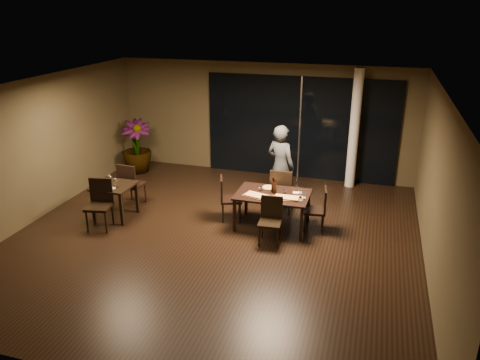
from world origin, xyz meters
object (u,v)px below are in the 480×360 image
Objects in this scene: bottle_a at (273,185)px; chair_main_left at (227,196)px; potted_plant at (136,146)px; chair_main_near at (271,218)px; chair_main_far at (282,189)px; chair_main_right at (319,207)px; bottle_c at (274,185)px; bottle_b at (275,186)px; main_table at (273,197)px; side_table at (115,190)px; chair_side_far at (130,183)px; diner at (281,166)px; chair_side_near at (100,201)px.

chair_main_left is at bearing 179.90° from bottle_a.
potted_plant is (-3.34, 2.21, 0.19)m from chair_main_left.
chair_main_near is at bearing -79.96° from bottle_a.
chair_main_right is (0.90, -0.61, -0.06)m from chair_main_far.
bottle_c is at bearing 85.23° from chair_main_far.
chair_main_far is at bearing -19.81° from potted_plant.
bottle_a is 1.07× the size of bottle_b.
main_table is at bearing 86.27° from chair_main_far.
chair_main_right is at bearing 7.76° from side_table.
chair_side_far is 3.10× the size of bottle_a.
chair_side_far is 0.54× the size of diner.
bottle_a is (3.42, 1.10, 0.33)m from chair_side_near.
side_table is at bearing 49.63° from diner.
diner is (-0.08, 1.14, 0.28)m from main_table.
chair_side_far is at bearing -65.41° from potted_plant.
chair_main_left is at bearing 13.68° from side_table.
side_table is 3.49m from bottle_b.
chair_main_near is 3.57m from chair_side_far.
bottle_c is at bearing -26.25° from potted_plant.
chair_main_far is 0.60m from diner.
potted_plant is 4.36× the size of bottle_a.
diner reaches higher than main_table.
potted_plant is at bearing 108.99° from side_table.
main_table is at bearing -113.76° from chair_main_left.
potted_plant is (-5.31, 2.20, 0.20)m from chair_main_right.
diner reaches higher than potted_plant.
diner is at bearing 21.58° from chair_side_near.
chair_side_near is (-3.43, -1.02, -0.09)m from main_table.
chair_main_near is at bearing -5.34° from chair_side_near.
side_table is 3.52m from chair_main_near.
chair_main_left is 1.07m from bottle_a.
bottle_c is (0.02, 0.06, -0.02)m from bottle_a.
potted_plant reaches higher than bottle_a.
chair_main_left is 1.48m from diner.
chair_side_far is at bearing 179.16° from bottle_a.
main_table is at bearing 117.42° from diner.
chair_side_far is 0.98× the size of chair_side_near.
chair_main_far is at bearing 83.82° from bottle_a.
chair_main_far is 1.36m from chair_main_near.
diner is 5.76× the size of bottle_a.
bottle_b is (0.12, -1.11, -0.05)m from diner.
chair_main_left is 2.35m from chair_side_far.
chair_main_right is at bearing 146.43° from chair_main_far.
chair_side_far is (-3.42, -0.57, -0.01)m from chair_main_far.
bottle_c reaches higher than chair_main_left.
chair_side_far reaches higher than side_table.
bottle_c is (0.08, -1.00, -0.07)m from diner.
bottle_c is (-0.05, -0.56, 0.31)m from chair_main_far.
chair_main_far is 1.12× the size of chair_main_right.
chair_side_near is 3.61m from bottle_a.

